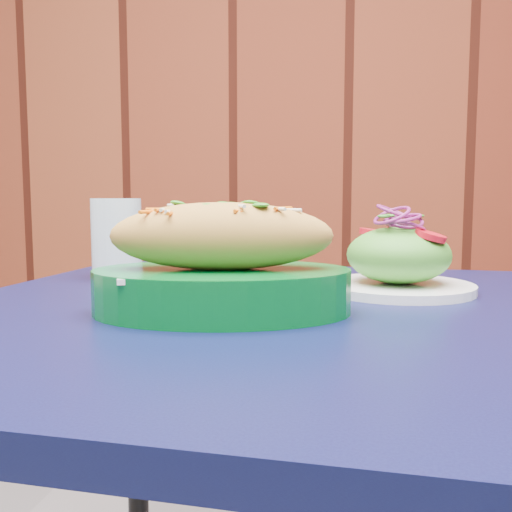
# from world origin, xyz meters

# --- Properties ---
(brick_wall) EXTENTS (4.90, 0.04, 2.80)m
(brick_wall) POSITION_xyz_m (0.00, 2.97, 1.40)
(brick_wall) COLOR #581C10
(brick_wall) RESTS_ON ground
(cafe_table) EXTENTS (0.85, 0.85, 0.75)m
(cafe_table) POSITION_xyz_m (-0.47, 1.67, 0.66)
(cafe_table) COLOR black
(cafe_table) RESTS_ON ground
(banh_mi_basket) EXTENTS (0.32, 0.24, 0.13)m
(banh_mi_basket) POSITION_xyz_m (-0.51, 1.61, 0.80)
(banh_mi_basket) COLOR #01591D
(banh_mi_basket) RESTS_ON cafe_table
(salad_plate) EXTENTS (0.21, 0.21, 0.12)m
(salad_plate) POSITION_xyz_m (-0.31, 1.79, 0.79)
(salad_plate) COLOR white
(salad_plate) RESTS_ON cafe_table
(water_glass) EXTENTS (0.08, 0.08, 0.13)m
(water_glass) POSITION_xyz_m (-0.74, 1.85, 0.81)
(water_glass) COLOR silver
(water_glass) RESTS_ON cafe_table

